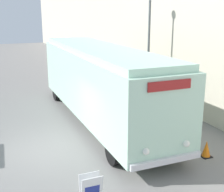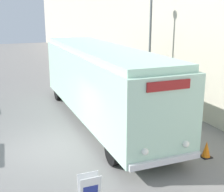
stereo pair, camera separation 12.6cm
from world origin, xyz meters
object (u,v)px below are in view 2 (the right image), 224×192
at_px(vintage_bus, 101,80).
at_px(streetlamp, 150,33).
at_px(sign_board, 90,190).
at_px(traffic_cone, 206,149).

height_order(vintage_bus, streetlamp, streetlamp).
height_order(vintage_bus, sign_board, vintage_bus).
xyz_separation_m(streetlamp, traffic_cone, (-1.11, -6.32, -3.54)).
bearing_deg(sign_board, vintage_bus, 67.13).
bearing_deg(vintage_bus, traffic_cone, -67.05).
bearing_deg(sign_board, traffic_cone, 13.11).
xyz_separation_m(sign_board, streetlamp, (5.74, 7.40, 3.42)).
bearing_deg(vintage_bus, sign_board, -112.87).
distance_m(streetlamp, traffic_cone, 7.33).
bearing_deg(traffic_cone, streetlamp, 80.04).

